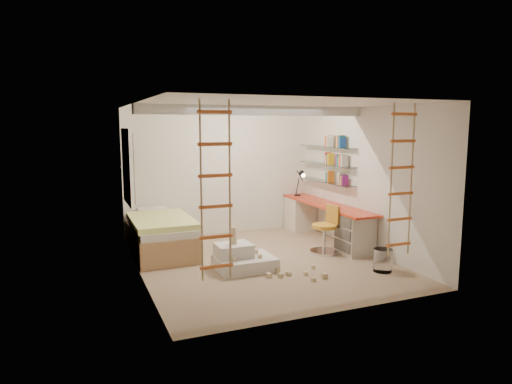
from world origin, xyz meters
name	(u,v)px	position (x,y,z in m)	size (l,w,h in m)	color
floor	(263,262)	(0.00, 0.00, 0.00)	(4.50, 4.50, 0.00)	tan
ceiling_beam	(256,111)	(0.00, 0.30, 2.52)	(4.00, 0.18, 0.16)	white
window_frame	(128,167)	(-1.97, 1.50, 1.55)	(0.06, 1.15, 1.35)	white
window_blind	(130,167)	(-1.93, 1.50, 1.55)	(0.02, 1.00, 1.20)	#4C2D1E
rope_ladder_left	(216,191)	(-1.35, -1.75, 1.52)	(0.41, 0.04, 2.13)	#CB4E22
rope_ladder_right	(401,181)	(1.35, -1.75, 1.52)	(0.41, 0.04, 2.13)	#D55924
waste_bin	(383,260)	(1.55, -1.17, 0.18)	(0.29, 0.29, 0.36)	white
desk	(325,221)	(1.72, 0.86, 0.40)	(0.56, 2.80, 0.75)	red
shelves	(326,164)	(1.87, 1.13, 1.50)	(0.25, 1.80, 0.71)	white
bed	(160,235)	(-1.48, 1.23, 0.33)	(1.02, 2.00, 0.69)	#AD7F51
task_lamp	(301,179)	(1.67, 1.82, 1.14)	(0.14, 0.36, 0.57)	black
swivel_chair	(325,236)	(1.25, 0.07, 0.32)	(0.57, 0.57, 0.86)	gold
play_platform	(242,259)	(-0.46, -0.21, 0.16)	(0.92, 0.72, 0.41)	silver
toy_blocks	(273,262)	(-0.08, -0.59, 0.19)	(1.32, 1.11, 0.68)	#CCB284
books	(326,158)	(1.87, 1.13, 1.62)	(0.14, 0.70, 0.92)	#8C1E7F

